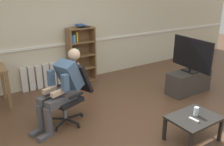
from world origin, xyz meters
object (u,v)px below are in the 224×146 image
at_px(spare_remote, 194,120).
at_px(tv_stand, 188,82).
at_px(office_chair, 71,91).
at_px(person_seated, 62,87).
at_px(radiator, 43,76).
at_px(tv_screen, 192,54).
at_px(bookshelf, 80,55).
at_px(coffee_table, 194,120).
at_px(drinking_glass, 196,111).

bearing_deg(spare_remote, tv_stand, 37.67).
bearing_deg(office_chair, person_seated, -90.00).
distance_m(radiator, tv_stand, 3.21).
bearing_deg(tv_screen, bookshelf, 47.29).
distance_m(tv_stand, coffee_table, 1.82).
bearing_deg(person_seated, bookshelf, 126.02).
distance_m(radiator, drinking_glass, 3.40).
distance_m(person_seated, spare_remote, 2.04).
xyz_separation_m(person_seated, drinking_glass, (1.43, -1.48, -0.20)).
bearing_deg(radiator, spare_remote, -71.40).
relative_size(coffee_table, spare_remote, 4.80).
xyz_separation_m(office_chair, tv_screen, (2.56, -0.35, 0.32)).
xyz_separation_m(radiator, person_seated, (-0.20, -1.69, 0.38)).
height_order(person_seated, coffee_table, person_seated).
distance_m(bookshelf, coffee_table, 3.11).
height_order(bookshelf, tv_stand, bookshelf).
xyz_separation_m(bookshelf, office_chair, (-0.92, -1.53, -0.14)).
xyz_separation_m(radiator, spare_remote, (1.09, -3.24, 0.13)).
height_order(bookshelf, coffee_table, bookshelf).
bearing_deg(coffee_table, tv_screen, 41.65).
distance_m(person_seated, coffee_table, 2.05).
bearing_deg(drinking_glass, person_seated, 134.08).
bearing_deg(tv_screen, coffee_table, 137.71).
xyz_separation_m(coffee_table, drinking_glass, (0.05, 0.02, 0.12)).
distance_m(bookshelf, person_seated, 1.93).
bearing_deg(bookshelf, radiator, 173.74).
xyz_separation_m(radiator, drinking_glass, (1.23, -3.17, 0.19)).
height_order(drinking_glass, spare_remote, drinking_glass).
xyz_separation_m(tv_screen, coffee_table, (-1.36, -1.21, -0.50)).
bearing_deg(tv_stand, drinking_glass, -137.50).
xyz_separation_m(office_chair, drinking_glass, (1.26, -1.54, -0.07)).
distance_m(office_chair, coffee_table, 1.98).
relative_size(radiator, person_seated, 0.77).
height_order(tv_stand, spare_remote, tv_stand).
bearing_deg(radiator, bookshelf, -6.26).
distance_m(bookshelf, office_chair, 1.79).
bearing_deg(tv_screen, drinking_glass, 138.51).
height_order(tv_screen, coffee_table, tv_screen).
relative_size(radiator, tv_screen, 0.90).
relative_size(bookshelf, coffee_table, 1.90).
distance_m(coffee_table, drinking_glass, 0.13).
relative_size(bookshelf, person_seated, 1.12).
xyz_separation_m(person_seated, tv_screen, (2.73, -0.29, 0.19)).
height_order(coffee_table, spare_remote, spare_remote).
height_order(bookshelf, person_seated, bookshelf).
distance_m(office_chair, drinking_glass, 1.99).
bearing_deg(office_chair, spare_remote, 15.21).
height_order(office_chair, coffee_table, office_chair).
bearing_deg(bookshelf, office_chair, -120.97).
relative_size(tv_screen, drinking_glass, 8.11).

